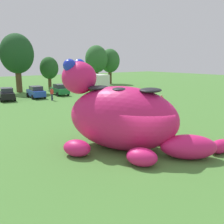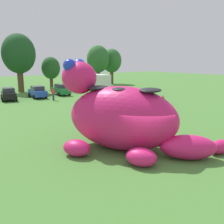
{
  "view_description": "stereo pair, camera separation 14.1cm",
  "coord_description": "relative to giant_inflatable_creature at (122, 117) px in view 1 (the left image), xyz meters",
  "views": [
    {
      "loc": [
        -9.43,
        -9.67,
        5.37
      ],
      "look_at": [
        -0.07,
        2.85,
        2.15
      ],
      "focal_mm": 40.43,
      "sensor_mm": 36.0,
      "label": 1
    },
    {
      "loc": [
        -9.31,
        -9.75,
        5.37
      ],
      "look_at": [
        -0.07,
        2.85,
        2.15
      ],
      "focal_mm": 40.43,
      "sensor_mm": 36.0,
      "label": 2
    }
  ],
  "objects": [
    {
      "name": "car_blue",
      "position": [
        3.51,
        24.12,
        -1.14
      ],
      "size": [
        2.15,
        4.21,
        1.72
      ],
      "color": "#2347B7",
      "rests_on": "ground"
    },
    {
      "name": "giant_inflatable_creature",
      "position": [
        0.0,
        0.0,
        0.0
      ],
      "size": [
        8.86,
        9.06,
        5.46
      ],
      "color": "#E01E6B",
      "rests_on": "ground"
    },
    {
      "name": "spectator_by_cars",
      "position": [
        11.11,
        6.94,
        -1.14
      ],
      "size": [
        0.38,
        0.26,
        1.71
      ],
      "color": "#726656",
      "rests_on": "ground"
    },
    {
      "name": "car_green",
      "position": [
        7.53,
        24.8,
        -1.14
      ],
      "size": [
        2.1,
        4.18,
        1.72
      ],
      "color": "#1E7238",
      "rests_on": "ground"
    },
    {
      "name": "spectator_wandering",
      "position": [
        4.38,
        20.49,
        -1.14
      ],
      "size": [
        0.38,
        0.26,
        1.71
      ],
      "color": "#2D334C",
      "rests_on": "ground"
    },
    {
      "name": "tree_centre",
      "position": [
        3.66,
        32.36,
        4.36
      ],
      "size": [
        5.48,
        5.48,
        9.72
      ],
      "color": "brown",
      "rests_on": "ground"
    },
    {
      "name": "tree_mid_right",
      "position": [
        20.77,
        34.37,
        3.55
      ],
      "size": [
        4.77,
        4.77,
        8.47
      ],
      "color": "brown",
      "rests_on": "ground"
    },
    {
      "name": "car_black",
      "position": [
        -0.49,
        24.2,
        -1.14
      ],
      "size": [
        2.48,
        4.34,
        1.72
      ],
      "color": "black",
      "rests_on": "ground"
    },
    {
      "name": "ground_plane",
      "position": [
        0.05,
        -1.85,
        -2.0
      ],
      "size": [
        160.0,
        160.0,
        0.0
      ],
      "primitive_type": "plane",
      "color": "#4C8438"
    },
    {
      "name": "box_truck",
      "position": [
        14.9,
        25.89,
        -0.4
      ],
      "size": [
        2.53,
        6.47,
        2.95
      ],
      "color": "#333842",
      "rests_on": "ground"
    },
    {
      "name": "spectator_mid_field",
      "position": [
        6.08,
        2.33,
        -1.14
      ],
      "size": [
        0.38,
        0.26,
        1.71
      ],
      "color": "black",
      "rests_on": "ground"
    },
    {
      "name": "tree_centre_right",
      "position": [
        9.49,
        33.08,
        1.92
      ],
      "size": [
        3.37,
        3.37,
        5.98
      ],
      "color": "brown",
      "rests_on": "ground"
    },
    {
      "name": "tree_right",
      "position": [
        25.36,
        35.74,
        3.19
      ],
      "size": [
        4.46,
        4.46,
        7.92
      ],
      "color": "brown",
      "rests_on": "ground"
    }
  ]
}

